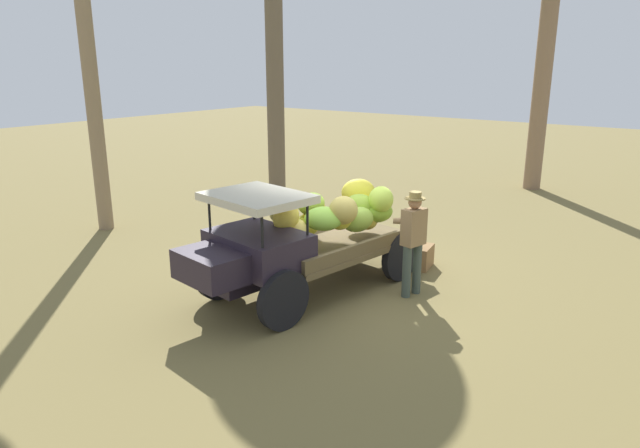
% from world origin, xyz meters
% --- Properties ---
extents(ground_plane, '(60.00, 60.00, 0.00)m').
position_xyz_m(ground_plane, '(0.00, 0.00, 0.00)').
color(ground_plane, olive).
extents(truck, '(4.61, 2.28, 1.90)m').
position_xyz_m(truck, '(0.68, -0.29, 1.01)').
color(truck, '#261E2A').
rests_on(truck, ground).
extents(farmer, '(0.53, 0.49, 1.79)m').
position_xyz_m(farmer, '(-0.30, 1.21, 1.03)').
color(farmer, '#3F4B41').
rests_on(farmer, ground).
extents(wooden_crate, '(0.63, 0.51, 0.43)m').
position_xyz_m(wooden_crate, '(-1.60, 0.71, 0.21)').
color(wooden_crate, olive).
rests_on(wooden_crate, ground).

